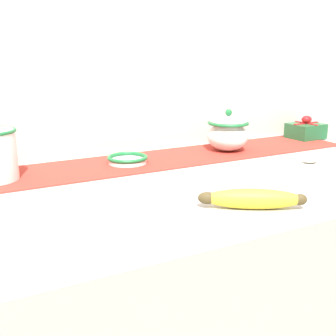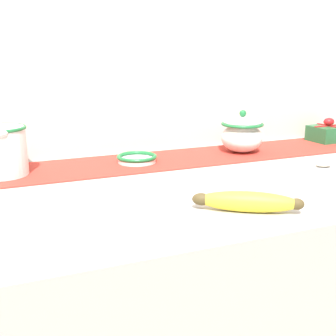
# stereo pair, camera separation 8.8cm
# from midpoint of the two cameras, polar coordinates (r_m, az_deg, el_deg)

# --- Properties ---
(back_wall) EXTENTS (2.37, 0.04, 2.40)m
(back_wall) POSITION_cam_midpoint_polar(r_m,az_deg,el_deg) (1.21, -11.59, 15.81)
(back_wall) COLOR silver
(back_wall) RESTS_ON ground_plane
(table_runner) EXTENTS (1.44, 0.22, 0.00)m
(table_runner) POSITION_cam_midpoint_polar(r_m,az_deg,el_deg) (1.12, -8.74, 0.46)
(table_runner) COLOR #B23328
(table_runner) RESTS_ON countertop
(sugar_bowl) EXTENTS (0.12, 0.12, 0.12)m
(sugar_bowl) POSITION_cam_midpoint_polar(r_m,az_deg,el_deg) (1.26, 6.13, 4.83)
(sugar_bowl) COLOR white
(sugar_bowl) RESTS_ON countertop
(small_dish) EXTENTS (0.11, 0.11, 0.02)m
(small_dish) POSITION_cam_midpoint_polar(r_m,az_deg,el_deg) (1.12, -7.76, 1.16)
(small_dish) COLOR white
(small_dish) RESTS_ON countertop
(banana) EXTENTS (0.19, 0.13, 0.04)m
(banana) POSITION_cam_midpoint_polar(r_m,az_deg,el_deg) (0.80, 8.24, -4.20)
(banana) COLOR yellow
(banana) RESTS_ON countertop
(spoon) EXTENTS (0.16, 0.08, 0.01)m
(spoon) POSITION_cam_midpoint_polar(r_m,az_deg,el_deg) (1.17, 16.12, 0.83)
(spoon) COLOR #A89E89
(spoon) RESTS_ON countertop
(gift_box) EXTENTS (0.11, 0.10, 0.08)m
(gift_box) POSITION_cam_midpoint_polar(r_m,az_deg,el_deg) (1.51, 16.58, 4.91)
(gift_box) COLOR #236638
(gift_box) RESTS_ON countertop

